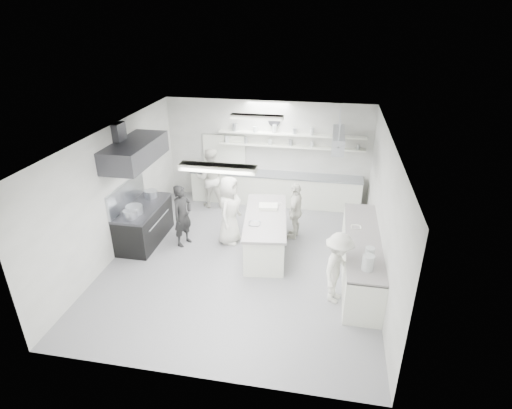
% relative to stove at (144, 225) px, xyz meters
% --- Properties ---
extents(floor, '(6.00, 7.00, 0.02)m').
position_rel_stove_xyz_m(floor, '(2.60, -0.40, -0.46)').
color(floor, '#9E9E9E').
rests_on(floor, ground).
extents(ceiling, '(6.00, 7.00, 0.02)m').
position_rel_stove_xyz_m(ceiling, '(2.60, -0.40, 2.56)').
color(ceiling, white).
rests_on(ceiling, wall_back).
extents(wall_back, '(6.00, 0.04, 3.00)m').
position_rel_stove_xyz_m(wall_back, '(2.60, 3.10, 1.05)').
color(wall_back, silver).
rests_on(wall_back, floor).
extents(wall_front, '(6.00, 0.04, 3.00)m').
position_rel_stove_xyz_m(wall_front, '(2.60, -3.90, 1.05)').
color(wall_front, silver).
rests_on(wall_front, floor).
extents(wall_left, '(0.04, 7.00, 3.00)m').
position_rel_stove_xyz_m(wall_left, '(-0.40, -0.40, 1.05)').
color(wall_left, silver).
rests_on(wall_left, floor).
extents(wall_right, '(0.04, 7.00, 3.00)m').
position_rel_stove_xyz_m(wall_right, '(5.60, -0.40, 1.05)').
color(wall_right, silver).
rests_on(wall_right, floor).
extents(stove, '(0.80, 1.80, 0.90)m').
position_rel_stove_xyz_m(stove, '(0.00, 0.00, 0.00)').
color(stove, black).
rests_on(stove, floor).
extents(exhaust_hood, '(0.85, 2.00, 0.50)m').
position_rel_stove_xyz_m(exhaust_hood, '(0.00, -0.00, 1.90)').
color(exhaust_hood, '#39393F').
rests_on(exhaust_hood, wall_left).
extents(back_counter, '(5.00, 0.60, 0.92)m').
position_rel_stove_xyz_m(back_counter, '(2.90, 2.80, 0.01)').
color(back_counter, white).
rests_on(back_counter, floor).
extents(shelf_lower, '(4.20, 0.26, 0.04)m').
position_rel_stove_xyz_m(shelf_lower, '(3.30, 2.97, 1.30)').
color(shelf_lower, white).
rests_on(shelf_lower, wall_back).
extents(shelf_upper, '(4.20, 0.26, 0.04)m').
position_rel_stove_xyz_m(shelf_upper, '(3.30, 2.97, 1.65)').
color(shelf_upper, white).
rests_on(shelf_upper, wall_back).
extents(pass_through_window, '(1.30, 0.04, 1.00)m').
position_rel_stove_xyz_m(pass_through_window, '(1.30, 3.08, 1.00)').
color(pass_through_window, black).
rests_on(pass_through_window, wall_back).
extents(wall_clock, '(0.32, 0.05, 0.32)m').
position_rel_stove_xyz_m(wall_clock, '(2.80, 3.06, 2.00)').
color(wall_clock, silver).
rests_on(wall_clock, wall_back).
extents(right_counter, '(0.74, 3.30, 0.94)m').
position_rel_stove_xyz_m(right_counter, '(5.25, -0.60, 0.02)').
color(right_counter, white).
rests_on(right_counter, floor).
extents(pot_rack, '(0.30, 1.60, 0.40)m').
position_rel_stove_xyz_m(pot_rack, '(4.60, 2.00, 1.85)').
color(pot_rack, '#AAAEB8').
rests_on(pot_rack, ceiling).
extents(light_fixture_front, '(1.30, 0.25, 0.10)m').
position_rel_stove_xyz_m(light_fixture_front, '(2.60, -2.20, 2.49)').
color(light_fixture_front, white).
rests_on(light_fixture_front, ceiling).
extents(light_fixture_rear, '(1.30, 0.25, 0.10)m').
position_rel_stove_xyz_m(light_fixture_rear, '(2.60, 1.40, 2.49)').
color(light_fixture_rear, white).
rests_on(light_fixture_rear, ceiling).
extents(prep_island, '(1.18, 2.45, 0.87)m').
position_rel_stove_xyz_m(prep_island, '(3.04, 0.13, -0.01)').
color(prep_island, white).
rests_on(prep_island, floor).
extents(stove_pot, '(0.39, 0.39, 0.24)m').
position_rel_stove_xyz_m(stove_pot, '(0.00, -0.39, 0.58)').
color(stove_pot, '#AAAEB8').
rests_on(stove_pot, stove).
extents(cook_stove, '(0.57, 0.67, 1.56)m').
position_rel_stove_xyz_m(cook_stove, '(1.02, 0.03, 0.33)').
color(cook_stove, black).
rests_on(cook_stove, floor).
extents(cook_back, '(0.99, 0.84, 1.77)m').
position_rel_stove_xyz_m(cook_back, '(1.07, 2.29, 0.44)').
color(cook_back, white).
rests_on(cook_back, floor).
extents(cook_island_left, '(0.68, 0.93, 1.74)m').
position_rel_stove_xyz_m(cook_island_left, '(2.11, 0.35, 0.42)').
color(cook_island_left, white).
rests_on(cook_island_left, floor).
extents(cook_island_right, '(0.52, 0.92, 1.48)m').
position_rel_stove_xyz_m(cook_island_right, '(3.68, 0.89, 0.29)').
color(cook_island_right, white).
rests_on(cook_island_right, floor).
extents(cook_right, '(0.84, 1.11, 1.51)m').
position_rel_stove_xyz_m(cook_right, '(4.74, -1.52, 0.31)').
color(cook_right, white).
rests_on(cook_right, floor).
extents(bowl_island_a, '(0.29, 0.29, 0.07)m').
position_rel_stove_xyz_m(bowl_island_a, '(2.86, -0.31, 0.46)').
color(bowl_island_a, '#AAAEB8').
rests_on(bowl_island_a, prep_island).
extents(bowl_island_b, '(0.24, 0.24, 0.06)m').
position_rel_stove_xyz_m(bowl_island_b, '(3.26, 0.83, 0.45)').
color(bowl_island_b, white).
rests_on(bowl_island_b, prep_island).
extents(bowl_right, '(0.23, 0.23, 0.06)m').
position_rel_stove_xyz_m(bowl_right, '(5.10, -0.18, 0.52)').
color(bowl_right, white).
rests_on(bowl_right, right_counter).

